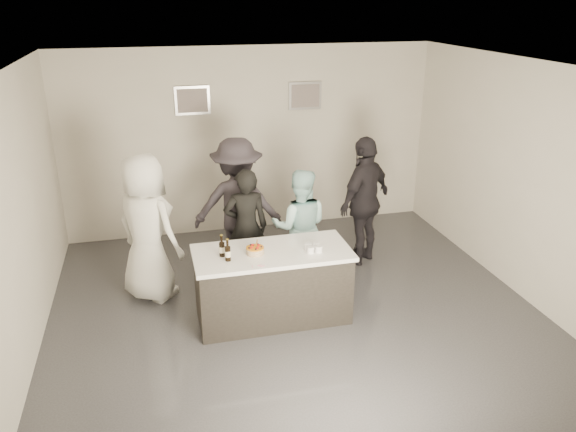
% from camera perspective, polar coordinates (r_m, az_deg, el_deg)
% --- Properties ---
extents(floor, '(6.00, 6.00, 0.00)m').
position_cam_1_polar(floor, '(7.06, 1.00, -10.18)').
color(floor, '#3D3D42').
rests_on(floor, ground).
extents(ceiling, '(6.00, 6.00, 0.00)m').
position_cam_1_polar(ceiling, '(6.05, 1.19, 14.77)').
color(ceiling, white).
extents(wall_back, '(6.00, 0.04, 3.00)m').
position_cam_1_polar(wall_back, '(9.20, -3.81, 7.61)').
color(wall_back, beige).
rests_on(wall_back, ground).
extents(wall_front, '(6.00, 0.04, 3.00)m').
position_cam_1_polar(wall_front, '(3.90, 12.94, -13.73)').
color(wall_front, beige).
rests_on(wall_front, ground).
extents(wall_left, '(0.04, 6.00, 3.00)m').
position_cam_1_polar(wall_left, '(6.37, -25.99, -1.09)').
color(wall_left, beige).
rests_on(wall_left, ground).
extents(wall_right, '(0.04, 6.00, 3.00)m').
position_cam_1_polar(wall_right, '(7.71, 23.20, 3.08)').
color(wall_right, beige).
rests_on(wall_right, ground).
extents(picture_left, '(0.54, 0.04, 0.44)m').
position_cam_1_polar(picture_left, '(8.92, -9.70, 11.50)').
color(picture_left, '#B2B2B7').
rests_on(picture_left, wall_back).
extents(picture_right, '(0.54, 0.04, 0.44)m').
position_cam_1_polar(picture_right, '(9.23, 1.74, 12.13)').
color(picture_right, '#B2B2B7').
rests_on(picture_right, wall_back).
extents(bar_counter, '(1.86, 0.86, 0.90)m').
position_cam_1_polar(bar_counter, '(6.84, -1.59, -6.98)').
color(bar_counter, white).
rests_on(bar_counter, ground).
extents(cake, '(0.21, 0.21, 0.07)m').
position_cam_1_polar(cake, '(6.56, -3.37, -3.54)').
color(cake, orange).
rests_on(cake, bar_counter).
extents(beer_bottle_a, '(0.07, 0.07, 0.26)m').
position_cam_1_polar(beer_bottle_a, '(6.49, -6.74, -3.03)').
color(beer_bottle_a, black).
rests_on(beer_bottle_a, bar_counter).
extents(beer_bottle_b, '(0.07, 0.07, 0.26)m').
position_cam_1_polar(beer_bottle_b, '(6.38, -6.15, -3.47)').
color(beer_bottle_b, black).
rests_on(beer_bottle_b, bar_counter).
extents(tumbler_cluster, '(0.19, 0.19, 0.08)m').
position_cam_1_polar(tumbler_cluster, '(6.63, 2.59, -3.21)').
color(tumbler_cluster, '#C07E12').
rests_on(tumbler_cluster, bar_counter).
extents(candles, '(0.24, 0.08, 0.01)m').
position_cam_1_polar(candles, '(6.28, -3.07, -5.09)').
color(candles, pink).
rests_on(candles, bar_counter).
extents(person_main_black, '(0.61, 0.42, 1.63)m').
position_cam_1_polar(person_main_black, '(7.52, -4.27, -1.16)').
color(person_main_black, black).
rests_on(person_main_black, ground).
extents(person_main_blue, '(0.91, 0.79, 1.61)m').
position_cam_1_polar(person_main_blue, '(7.55, 1.22, -1.10)').
color(person_main_blue, '#B3E8EB').
rests_on(person_main_blue, ground).
extents(person_guest_left, '(1.10, 1.10, 1.93)m').
position_cam_1_polar(person_guest_left, '(7.31, -14.14, -1.22)').
color(person_guest_left, white).
rests_on(person_guest_left, ground).
extents(person_guest_right, '(1.17, 1.02, 1.89)m').
position_cam_1_polar(person_guest_right, '(8.17, 7.80, 1.55)').
color(person_guest_right, black).
rests_on(person_guest_right, ground).
extents(person_guest_back, '(1.37, 0.98, 1.93)m').
position_cam_1_polar(person_guest_back, '(7.89, -5.13, 1.09)').
color(person_guest_back, '#2D2830').
rests_on(person_guest_back, ground).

